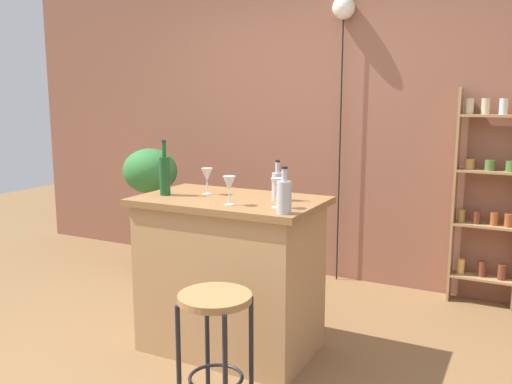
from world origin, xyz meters
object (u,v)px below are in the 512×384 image
(potted_plant, at_px, (150,182))
(wine_glass_center, at_px, (277,187))
(bar_stool, at_px, (215,325))
(bottle_wine_red, at_px, (284,196))
(wine_glass_right, at_px, (229,184))
(wine_glass_left, at_px, (207,176))
(spice_shelf, at_px, (487,195))
(bottle_olive_oil, at_px, (277,185))
(pendant_globe_light, at_px, (343,15))
(bottle_soda_blue, at_px, (165,174))
(plant_stool, at_px, (153,254))

(potted_plant, height_order, wine_glass_center, potted_plant)
(bar_stool, xyz_separation_m, bottle_wine_red, (0.16, 0.43, 0.57))
(wine_glass_center, bearing_deg, bar_stool, -97.14)
(bar_stool, height_order, wine_glass_right, wine_glass_right)
(bar_stool, xyz_separation_m, wine_glass_left, (-0.49, 0.73, 0.60))
(spice_shelf, distance_m, wine_glass_left, 2.11)
(bottle_olive_oil, relative_size, wine_glass_right, 1.45)
(bottle_wine_red, distance_m, pendant_globe_light, 2.15)
(bottle_soda_blue, distance_m, wine_glass_center, 0.78)
(bottle_soda_blue, relative_size, pendant_globe_light, 0.14)
(bottle_wine_red, bearing_deg, pendant_globe_light, 99.42)
(plant_stool, bearing_deg, bottle_soda_blue, -48.07)
(wine_glass_left, bearing_deg, bottle_wine_red, -24.63)
(potted_plant, height_order, pendant_globe_light, pendant_globe_light)
(bar_stool, relative_size, pendant_globe_light, 0.27)
(bar_stool, xyz_separation_m, spice_shelf, (1.02, 2.19, 0.37))
(bar_stool, bearing_deg, wine_glass_right, 112.07)
(wine_glass_center, xyz_separation_m, wine_glass_right, (-0.27, -0.05, 0.00))
(bottle_wine_red, distance_m, bottle_soda_blue, 0.89)
(wine_glass_left, bearing_deg, bar_stool, -56.01)
(bottle_wine_red, bearing_deg, potted_plant, 147.07)
(pendant_globe_light, bearing_deg, wine_glass_right, -92.31)
(potted_plant, relative_size, bottle_soda_blue, 2.11)
(bottle_wine_red, bearing_deg, wine_glass_center, 128.88)
(potted_plant, relative_size, bottle_wine_red, 2.89)
(bottle_wine_red, xyz_separation_m, wine_glass_right, (-0.37, 0.07, 0.02))
(spice_shelf, relative_size, bottle_wine_red, 6.56)
(wine_glass_right, bearing_deg, pendant_globe_light, 87.69)
(spice_shelf, xyz_separation_m, pendant_globe_light, (-1.15, 0.04, 1.35))
(wine_glass_right, bearing_deg, bottle_olive_oil, 54.06)
(bottle_olive_oil, distance_m, bottle_soda_blue, 0.71)
(bottle_soda_blue, relative_size, wine_glass_left, 2.06)
(bar_stool, height_order, potted_plant, potted_plant)
(bottle_olive_oil, bearing_deg, bottle_soda_blue, -167.11)
(bar_stool, bearing_deg, pendant_globe_light, 93.42)
(plant_stool, relative_size, wine_glass_right, 2.49)
(bottle_olive_oil, height_order, wine_glass_left, bottle_olive_oil)
(bar_stool, relative_size, wine_glass_right, 3.85)
(potted_plant, distance_m, bottle_soda_blue, 1.33)
(bottle_soda_blue, xyz_separation_m, wine_glass_left, (0.22, 0.14, -0.01))
(plant_stool, distance_m, pendant_globe_light, 2.55)
(spice_shelf, height_order, plant_stool, spice_shelf)
(plant_stool, bearing_deg, spice_shelf, 13.49)
(bottle_olive_oil, relative_size, wine_glass_center, 1.45)
(bottle_wine_red, distance_m, wine_glass_right, 0.37)
(pendant_globe_light, bearing_deg, wine_glass_center, -83.12)
(wine_glass_left, bearing_deg, wine_glass_center, -18.04)
(bottle_soda_blue, bearing_deg, bottle_olive_oil, 12.89)
(spice_shelf, bearing_deg, plant_stool, -166.51)
(bar_stool, height_order, plant_stool, bar_stool)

